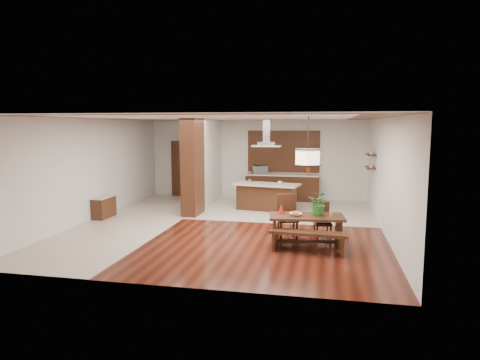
% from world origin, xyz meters
% --- Properties ---
extents(room_shell, '(9.00, 9.04, 2.92)m').
position_xyz_m(room_shell, '(0.00, 0.00, 2.06)').
color(room_shell, '#351109').
rests_on(room_shell, ground).
extents(tile_hallway, '(2.50, 9.00, 0.01)m').
position_xyz_m(tile_hallway, '(-2.75, 0.00, 0.01)').
color(tile_hallway, beige).
rests_on(tile_hallway, ground).
extents(tile_kitchen, '(5.50, 4.00, 0.01)m').
position_xyz_m(tile_kitchen, '(1.25, 2.50, 0.01)').
color(tile_kitchen, beige).
rests_on(tile_kitchen, ground).
extents(soffit_band, '(8.00, 9.00, 0.02)m').
position_xyz_m(soffit_band, '(0.00, 0.00, 2.88)').
color(soffit_band, '#3D210F').
rests_on(soffit_band, room_shell).
extents(partition_pier, '(0.45, 1.00, 2.90)m').
position_xyz_m(partition_pier, '(-1.40, 1.20, 1.45)').
color(partition_pier, black).
rests_on(partition_pier, ground).
extents(partition_stub, '(0.18, 2.40, 2.90)m').
position_xyz_m(partition_stub, '(-1.40, 3.30, 1.45)').
color(partition_stub, silver).
rests_on(partition_stub, ground).
extents(hallway_console, '(0.37, 0.88, 0.63)m').
position_xyz_m(hallway_console, '(-3.81, 0.20, 0.32)').
color(hallway_console, black).
rests_on(hallway_console, ground).
extents(hallway_doorway, '(1.10, 0.20, 2.10)m').
position_xyz_m(hallway_doorway, '(-2.70, 4.40, 1.05)').
color(hallway_doorway, black).
rests_on(hallway_doorway, ground).
extents(rear_counter, '(2.60, 0.62, 0.95)m').
position_xyz_m(rear_counter, '(1.00, 4.20, 0.48)').
color(rear_counter, black).
rests_on(rear_counter, ground).
extents(kitchen_window, '(2.60, 0.08, 1.50)m').
position_xyz_m(kitchen_window, '(1.00, 4.46, 1.75)').
color(kitchen_window, brown).
rests_on(kitchen_window, room_shell).
extents(shelf_lower, '(0.26, 0.90, 0.04)m').
position_xyz_m(shelf_lower, '(3.87, 2.60, 1.40)').
color(shelf_lower, black).
rests_on(shelf_lower, room_shell).
extents(shelf_upper, '(0.26, 0.90, 0.04)m').
position_xyz_m(shelf_upper, '(3.87, 2.60, 1.80)').
color(shelf_upper, black).
rests_on(shelf_upper, room_shell).
extents(dining_table, '(1.74, 1.01, 0.69)m').
position_xyz_m(dining_table, '(2.14, -1.52, 0.51)').
color(dining_table, black).
rests_on(dining_table, ground).
extents(dining_bench, '(1.68, 0.50, 0.46)m').
position_xyz_m(dining_bench, '(2.21, -2.11, 0.23)').
color(dining_bench, black).
rests_on(dining_bench, ground).
extents(dining_chair_left, '(0.58, 0.58, 1.06)m').
position_xyz_m(dining_chair_left, '(1.67, -1.07, 0.53)').
color(dining_chair_left, black).
rests_on(dining_chair_left, ground).
extents(dining_chair_right, '(0.47, 0.47, 0.88)m').
position_xyz_m(dining_chair_right, '(2.49, -0.97, 0.44)').
color(dining_chair_right, black).
rests_on(dining_chair_right, ground).
extents(pendant_lantern, '(0.64, 0.64, 1.31)m').
position_xyz_m(pendant_lantern, '(2.14, -1.52, 2.25)').
color(pendant_lantern, '#FCE5C1').
rests_on(pendant_lantern, room_shell).
extents(foliage_plant, '(0.61, 0.58, 0.54)m').
position_xyz_m(foliage_plant, '(2.41, -1.44, 0.96)').
color(foliage_plant, '#25712A').
rests_on(foliage_plant, dining_table).
extents(fruit_bowl, '(0.34, 0.34, 0.07)m').
position_xyz_m(fruit_bowl, '(1.90, -1.62, 0.72)').
color(fruit_bowl, beige).
rests_on(fruit_bowl, dining_table).
extents(napkin_cone, '(0.16, 0.16, 0.24)m').
position_xyz_m(napkin_cone, '(1.56, -1.47, 0.81)').
color(napkin_cone, '#A2180B').
rests_on(napkin_cone, dining_table).
extents(gold_ornament, '(0.07, 0.07, 0.10)m').
position_xyz_m(gold_ornament, '(2.67, -1.59, 0.74)').
color(gold_ornament, gold).
rests_on(gold_ornament, dining_table).
extents(kitchen_island, '(2.20, 1.24, 0.86)m').
position_xyz_m(kitchen_island, '(0.69, 2.30, 0.44)').
color(kitchen_island, black).
rests_on(kitchen_island, ground).
extents(range_hood, '(0.90, 0.55, 0.87)m').
position_xyz_m(range_hood, '(0.69, 2.31, 2.46)').
color(range_hood, silver).
rests_on(range_hood, room_shell).
extents(island_cup, '(0.13, 0.13, 0.10)m').
position_xyz_m(island_cup, '(1.12, 2.21, 0.91)').
color(island_cup, silver).
rests_on(island_cup, kitchen_island).
extents(microwave, '(0.63, 0.55, 0.29)m').
position_xyz_m(microwave, '(0.18, 4.18, 1.10)').
color(microwave, '#B5B8BC').
rests_on(microwave, rear_counter).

